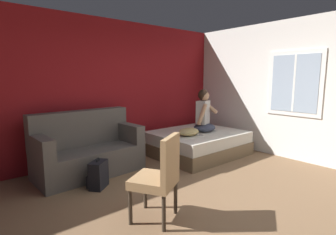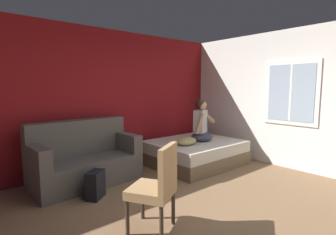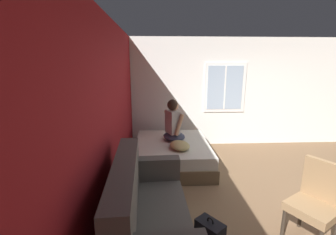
{
  "view_description": "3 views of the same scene",
  "coord_description": "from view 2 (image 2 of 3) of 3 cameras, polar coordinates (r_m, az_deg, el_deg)",
  "views": [
    {
      "loc": [
        -2.45,
        -1.9,
        1.6
      ],
      "look_at": [
        0.78,
        1.95,
        0.83
      ],
      "focal_mm": 28.0,
      "sensor_mm": 36.0,
      "label": 1
    },
    {
      "loc": [
        -2.45,
        -1.9,
        1.6
      ],
      "look_at": [
        0.49,
        1.54,
        1.07
      ],
      "focal_mm": 28.0,
      "sensor_mm": 36.0,
      "label": 2
    },
    {
      "loc": [
        -2.94,
        2.08,
        2.04
      ],
      "look_at": [
        0.84,
        1.91,
        1.15
      ],
      "focal_mm": 24.0,
      "sensor_mm": 36.0,
      "label": 3
    }
  ],
  "objects": [
    {
      "name": "backpack",
      "position": [
        4.03,
        -15.65,
        -13.99
      ],
      "size": [
        0.35,
        0.35,
        0.46
      ],
      "color": "black",
      "rests_on": "ground"
    },
    {
      "name": "side_chair",
      "position": [
        2.97,
        -2.42,
        -14.42
      ],
      "size": [
        0.63,
        0.63,
        0.98
      ],
      "color": "#382D23",
      "rests_on": "ground"
    },
    {
      "name": "bed",
      "position": [
        5.54,
        5.84,
        -7.57
      ],
      "size": [
        1.82,
        1.54,
        0.48
      ],
      "color": "brown",
      "rests_on": "ground"
    },
    {
      "name": "throw_pillow",
      "position": [
        5.13,
        4.0,
        -5.13
      ],
      "size": [
        0.55,
        0.47,
        0.14
      ],
      "primitive_type": "ellipsoid",
      "rotation": [
        0.0,
        0.0,
        0.25
      ],
      "color": "tan",
      "rests_on": "bed"
    },
    {
      "name": "ground_plane",
      "position": [
        3.49,
        11.03,
        -20.75
      ],
      "size": [
        40.0,
        40.0,
        0.0
      ],
      "primitive_type": "plane",
      "color": "brown"
    },
    {
      "name": "wall_side_with_window",
      "position": [
        5.51,
        29.24,
        3.27
      ],
      "size": [
        0.19,
        6.89,
        2.7
      ],
      "color": "silver",
      "rests_on": "ground"
    },
    {
      "name": "couch",
      "position": [
        4.62,
        -17.7,
        -8.76
      ],
      "size": [
        1.74,
        0.91,
        1.04
      ],
      "color": "#514C47",
      "rests_on": "ground"
    },
    {
      "name": "wall_back_accent",
      "position": [
        5.32,
        -13.17,
        3.84
      ],
      "size": [
        10.28,
        0.16,
        2.7
      ],
      "primitive_type": "cube",
      "color": "maroon",
      "rests_on": "ground"
    },
    {
      "name": "cell_phone",
      "position": [
        5.14,
        6.34,
        -5.87
      ],
      "size": [
        0.13,
        0.16,
        0.01
      ],
      "primitive_type": "cube",
      "rotation": [
        0.0,
        0.0,
        3.7
      ],
      "color": "#B7B7BC",
      "rests_on": "bed"
    },
    {
      "name": "person_seated",
      "position": [
        5.51,
        7.27,
        -1.33
      ],
      "size": [
        0.65,
        0.61,
        0.88
      ],
      "color": "#383D51",
      "rests_on": "bed"
    }
  ]
}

